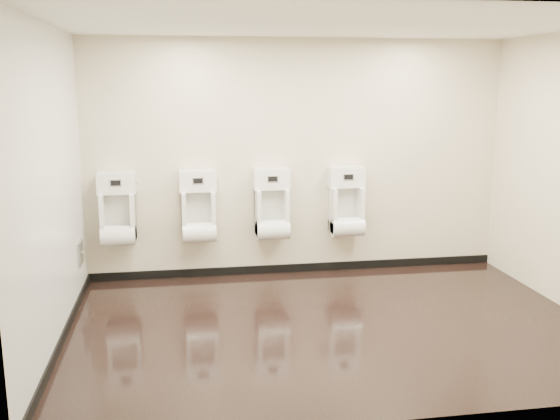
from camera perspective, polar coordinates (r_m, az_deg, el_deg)
The scene contains 13 objects.
ground at distance 6.13m, azimuth 4.75°, elevation -10.46°, with size 5.00×3.50×0.00m, color black.
ceiling at distance 5.70m, azimuth 5.24°, elevation 16.59°, with size 5.00×3.50×0.00m, color white.
back_wall at distance 7.44m, azimuth 1.68°, elevation 4.71°, with size 5.00×0.02×2.80m, color beige.
front_wall at distance 4.11m, azimuth 10.96°, elevation -1.35°, with size 5.00×0.02×2.80m, color beige.
left_wall at distance 5.69m, azimuth -20.27°, elevation 1.76°, with size 0.02×3.50×2.80m, color beige.
tile_overlay_left at distance 5.68m, azimuth -20.22°, elevation 1.76°, with size 0.01×3.50×2.80m, color white.
skirting_back at distance 7.72m, azimuth 1.63°, elevation -5.30°, with size 5.00×0.02×0.10m, color black.
skirting_left at distance 6.05m, azimuth -19.23°, elevation -10.92°, with size 0.02×3.50×0.10m, color black.
access_panel at distance 7.03m, azimuth -17.80°, elevation -3.78°, with size 0.04×0.25×0.25m.
urinal_0 at distance 7.30m, azimuth -14.61°, elevation -0.38°, with size 0.44×0.33×0.81m.
urinal_1 at distance 7.27m, azimuth -7.45°, elevation -0.14°, with size 0.44×0.33×0.81m.
urinal_2 at distance 7.34m, azimuth -0.73°, elevation 0.08°, with size 0.44×0.33×0.81m.
urinal_3 at distance 7.52m, azimuth 6.11°, elevation 0.30°, with size 0.44×0.33×0.81m.
Camera 1 is at (-1.40, -5.50, 2.32)m, focal length 40.00 mm.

